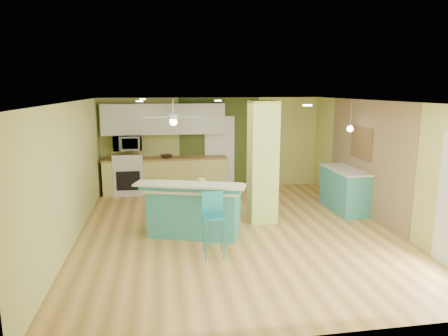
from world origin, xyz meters
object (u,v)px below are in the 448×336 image
at_px(peninsula, 195,209).
at_px(fruit_bowl, 166,156).
at_px(bar_stool, 213,213).
at_px(canister, 201,182).
at_px(side_counter, 344,189).

xyz_separation_m(peninsula, fruit_bowl, (-0.46, 3.22, 0.49)).
bearing_deg(peninsula, fruit_bowl, 116.28).
bearing_deg(bar_stool, fruit_bowl, 99.15).
height_order(fruit_bowl, canister, canister).
xyz_separation_m(fruit_bowl, canister, (0.58, -3.22, 0.02)).
bearing_deg(side_counter, fruit_bowl, 150.74).
relative_size(peninsula, side_counter, 1.42).
height_order(peninsula, side_counter, peninsula).
height_order(side_counter, canister, canister).
height_order(bar_stool, fruit_bowl, bar_stool).
height_order(side_counter, fruit_bowl, fruit_bowl).
bearing_deg(peninsula, side_counter, 34.21).
distance_m(peninsula, side_counter, 3.65).
distance_m(fruit_bowl, canister, 3.27).
relative_size(side_counter, canister, 9.85).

